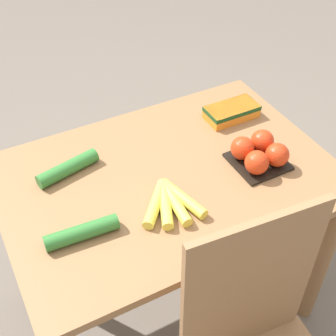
{
  "coord_description": "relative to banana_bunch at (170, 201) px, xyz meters",
  "views": [
    {
      "loc": [
        0.53,
        1.0,
        1.79
      ],
      "look_at": [
        0.0,
        0.0,
        0.77
      ],
      "focal_mm": 50.0,
      "sensor_mm": 36.0,
      "label": 1
    }
  ],
  "objects": [
    {
      "name": "ground_plane",
      "position": [
        -0.06,
        -0.13,
        -0.76
      ],
      "size": [
        12.0,
        12.0,
        0.0
      ],
      "primitive_type": "plane",
      "color": "#665B51"
    },
    {
      "name": "tomato_pack",
      "position": [
        -0.36,
        -0.04,
        0.03
      ],
      "size": [
        0.17,
        0.17,
        0.09
      ],
      "color": "black",
      "rests_on": "dining_table"
    },
    {
      "name": "cucumber_far",
      "position": [
        0.23,
        -0.28,
        0.01
      ],
      "size": [
        0.22,
        0.09,
        0.05
      ],
      "color": "#2D702D",
      "rests_on": "dining_table"
    },
    {
      "name": "cucumber_near",
      "position": [
        0.28,
        -0.0,
        0.01
      ],
      "size": [
        0.22,
        0.06,
        0.05
      ],
      "color": "#2D702D",
      "rests_on": "dining_table"
    },
    {
      "name": "dining_table",
      "position": [
        -0.06,
        -0.13,
        -0.14
      ],
      "size": [
        1.09,
        0.77,
        0.74
      ],
      "color": "olive",
      "rests_on": "ground_plane"
    },
    {
      "name": "banana_bunch",
      "position": [
        0.0,
        0.0,
        0.0
      ],
      "size": [
        0.2,
        0.2,
        0.03
      ],
      "color": "brown",
      "rests_on": "dining_table"
    },
    {
      "name": "carrot_bag",
      "position": [
        -0.42,
        -0.3,
        0.01
      ],
      "size": [
        0.2,
        0.1,
        0.05
      ],
      "color": "orange",
      "rests_on": "dining_table"
    }
  ]
}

